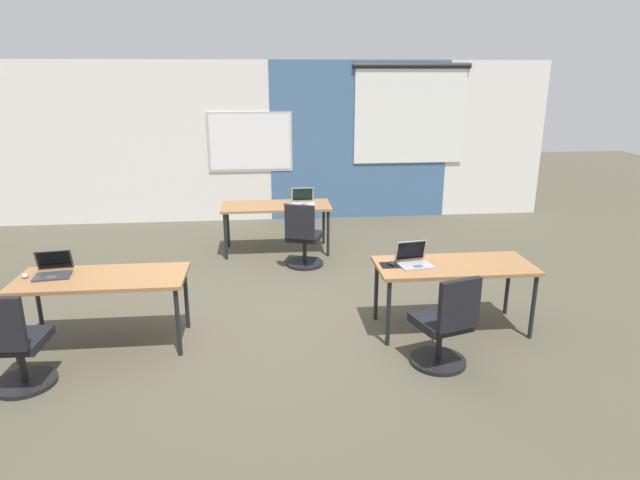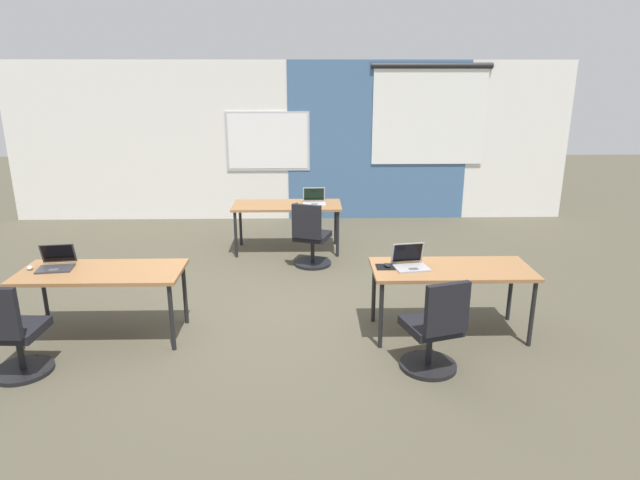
{
  "view_description": "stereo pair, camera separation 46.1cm",
  "coord_description": "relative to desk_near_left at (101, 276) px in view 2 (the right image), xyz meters",
  "views": [
    {
      "loc": [
        -0.15,
        -5.74,
        2.61
      ],
      "look_at": [
        0.44,
        0.13,
        0.8
      ],
      "focal_mm": 30.89,
      "sensor_mm": 36.0,
      "label": 1
    },
    {
      "loc": [
        0.31,
        -5.76,
        2.61
      ],
      "look_at": [
        0.44,
        0.13,
        0.8
      ],
      "focal_mm": 30.89,
      "sensor_mm": 36.0,
      "label": 2
    }
  ],
  "objects": [
    {
      "name": "chair_far_right",
      "position": [
        2.1,
        2.08,
        -0.28
      ],
      "size": [
        0.56,
        0.61,
        0.92
      ],
      "rotation": [
        0.0,
        0.0,
        2.81
      ],
      "color": "black",
      "rests_on": "ground"
    },
    {
      "name": "laptop_near_left_end",
      "position": [
        -0.47,
        0.09,
        0.11
      ],
      "size": [
        0.37,
        0.35,
        0.23
      ],
      "rotation": [
        0.0,
        0.0,
        0.14
      ],
      "color": "#333338",
      "rests_on": "desk_near_left"
    },
    {
      "name": "desk_near_right",
      "position": [
        3.5,
        0.0,
        0.0
      ],
      "size": [
        1.6,
        0.7,
        0.72
      ],
      "color": "olive",
      "rests_on": "ground"
    },
    {
      "name": "mouse_near_left_end",
      "position": [
        -0.72,
        0.05,
        0.08
      ],
      "size": [
        0.09,
        0.11,
        0.03
      ],
      "color": "#B2B2B7",
      "rests_on": "desk_near_left"
    },
    {
      "name": "laptop_far_right",
      "position": [
        2.15,
        2.82,
        0.11
      ],
      "size": [
        0.34,
        0.3,
        0.23
      ],
      "rotation": [
        0.0,
        0.0,
        0.02
      ],
      "color": "#B7B7BC",
      "rests_on": "desk_far_center"
    },
    {
      "name": "ground_plane",
      "position": [
        1.75,
        0.6,
        -0.66
      ],
      "size": [
        24.0,
        24.0,
        0.0
      ],
      "color": "#4C4738"
    },
    {
      "name": "chair_near_right_inner",
      "position": [
        3.17,
        -0.76,
        -0.28
      ],
      "size": [
        0.55,
        0.6,
        0.92
      ],
      "rotation": [
        0.0,
        0.0,
        3.44
      ],
      "color": "black",
      "rests_on": "ground"
    },
    {
      "name": "mouse_near_right_inner",
      "position": [
        2.85,
        0.03,
        0.08
      ],
      "size": [
        0.08,
        0.11,
        0.03
      ],
      "color": "black",
      "rests_on": "mousepad_near_right_inner"
    },
    {
      "name": "back_wall_assembly",
      "position": [
        1.81,
        4.79,
        0.75
      ],
      "size": [
        10.0,
        0.27,
        2.8
      ],
      "color": "silver",
      "rests_on": "ground"
    },
    {
      "name": "desk_near_left",
      "position": [
        0.0,
        0.0,
        0.0
      ],
      "size": [
        1.6,
        0.7,
        0.72
      ],
      "color": "olive",
      "rests_on": "ground"
    },
    {
      "name": "laptop_near_right_inner",
      "position": [
        3.08,
        0.02,
        0.11
      ],
      "size": [
        0.37,
        0.33,
        0.23
      ],
      "rotation": [
        0.0,
        0.0,
        0.16
      ],
      "color": "#9E9EA3",
      "rests_on": "desk_near_right"
    },
    {
      "name": "mousepad_near_right_inner",
      "position": [
        2.85,
        0.03,
        0.06
      ],
      "size": [
        0.22,
        0.19,
        0.0
      ],
      "color": "black",
      "rests_on": "desk_near_right"
    },
    {
      "name": "mouse_far_right",
      "position": [
        1.89,
        2.74,
        0.08
      ],
      "size": [
        0.07,
        0.11,
        0.03
      ],
      "color": "black",
      "rests_on": "desk_far_center"
    },
    {
      "name": "chair_near_left_end",
      "position": [
        -0.53,
        -0.76,
        -0.28
      ],
      "size": [
        0.52,
        0.55,
        0.92
      ],
      "rotation": [
        0.0,
        0.0,
        3.1
      ],
      "color": "black",
      "rests_on": "ground"
    },
    {
      "name": "desk_far_center",
      "position": [
        1.75,
        2.8,
        0.0
      ],
      "size": [
        1.6,
        0.7,
        0.72
      ],
      "color": "olive",
      "rests_on": "ground"
    }
  ]
}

